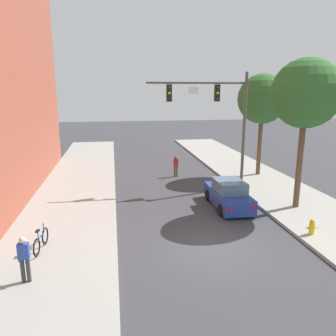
{
  "coord_description": "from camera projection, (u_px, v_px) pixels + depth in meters",
  "views": [
    {
      "loc": [
        -3.99,
        -12.17,
        6.48
      ],
      "look_at": [
        -0.86,
        6.54,
        2.0
      ],
      "focal_mm": 35.16,
      "sensor_mm": 36.0,
      "label": 1
    }
  ],
  "objects": [
    {
      "name": "ground_plane",
      "position": [
        214.0,
        249.0,
        13.81
      ],
      "size": [
        120.0,
        120.0,
        0.0
      ],
      "primitive_type": "plane",
      "color": "#38383D"
    },
    {
      "name": "sidewalk_left",
      "position": [
        53.0,
        260.0,
        12.75
      ],
      "size": [
        5.0,
        60.0,
        0.15
      ],
      "primitive_type": "cube",
      "color": "#99968E",
      "rests_on": "ground"
    },
    {
      "name": "traffic_signal_mast",
      "position": [
        218.0,
        109.0,
        21.21
      ],
      "size": [
        6.58,
        0.38,
        7.5
      ],
      "color": "#514C47",
      "rests_on": "sidewalk_right"
    },
    {
      "name": "car_lead_blue",
      "position": [
        228.0,
        195.0,
        18.6
      ],
      "size": [
        1.88,
        4.26,
        1.6
      ],
      "color": "navy",
      "rests_on": "ground"
    },
    {
      "name": "pedestrian_sidewalk_left_walker",
      "position": [
        24.0,
        257.0,
        10.96
      ],
      "size": [
        0.36,
        0.22,
        1.64
      ],
      "color": "#333338",
      "rests_on": "sidewalk_left"
    },
    {
      "name": "pedestrian_crossing_road",
      "position": [
        176.0,
        165.0,
        25.19
      ],
      "size": [
        0.36,
        0.22,
        1.64
      ],
      "color": "brown",
      "rests_on": "ground"
    },
    {
      "name": "bicycle_leaning",
      "position": [
        41.0,
        241.0,
        13.31
      ],
      "size": [
        0.27,
        1.76,
        0.98
      ],
      "color": "black",
      "rests_on": "sidewalk_left"
    },
    {
      "name": "fire_hydrant",
      "position": [
        312.0,
        227.0,
        14.79
      ],
      "size": [
        0.48,
        0.24,
        0.72
      ],
      "color": "gold",
      "rests_on": "sidewalk_right"
    },
    {
      "name": "street_tree_nearest",
      "position": [
        306.0,
        94.0,
        17.01
      ],
      "size": [
        3.63,
        3.63,
        8.0
      ],
      "color": "brown",
      "rests_on": "sidewalk_right"
    },
    {
      "name": "street_tree_second",
      "position": [
        262.0,
        99.0,
        24.28
      ],
      "size": [
        3.67,
        3.67,
        7.56
      ],
      "color": "brown",
      "rests_on": "sidewalk_right"
    }
  ]
}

